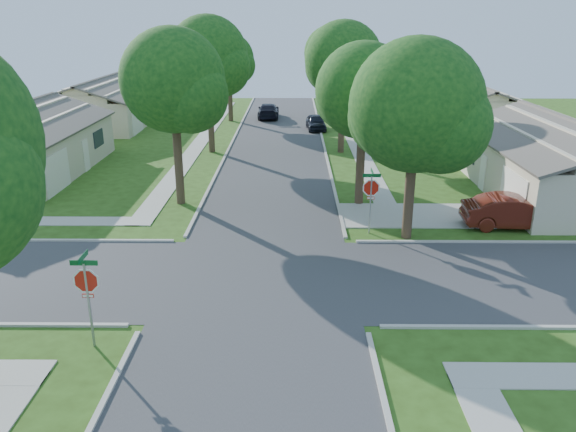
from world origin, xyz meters
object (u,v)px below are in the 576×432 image
(tree_w_near, at_px, (174,85))
(tree_w_mid, at_px, (209,60))
(car_curb_east, at_px, (316,122))
(tree_w_far, at_px, (229,61))
(tree_e_far, at_px, (332,56))
(house_ne_far, at_px, (466,114))
(stop_sign_ne, at_px, (371,191))
(tree_e_mid, at_px, (344,64))
(stop_sign_sw, at_px, (87,285))
(tree_ne_corner, at_px, (417,112))
(tree_e_near, at_px, (364,95))
(house_ne_near, at_px, (561,167))
(house_nw_near, at_px, (17,149))
(car_driveway, at_px, (514,212))
(car_curb_west, at_px, (268,111))
(house_nw_far, at_px, (104,108))

(tree_w_near, xyz_separation_m, tree_w_mid, (0.00, 12.00, 0.37))
(car_curb_east, bearing_deg, tree_w_far, 146.44)
(tree_e_far, xyz_separation_m, house_ne_far, (11.24, -5.01, -4.46))
(stop_sign_ne, relative_size, tree_e_mid, 0.32)
(tree_w_near, bearing_deg, stop_sign_ne, -24.74)
(stop_sign_sw, xyz_separation_m, tree_ne_corner, (11.06, 8.91, 3.56))
(tree_w_far, bearing_deg, tree_e_near, -69.39)
(house_ne_near, bearing_deg, house_nw_near, 172.87)
(tree_e_near, relative_size, car_driveway, 1.77)
(tree_e_mid, relative_size, tree_e_far, 1.06)
(tree_ne_corner, distance_m, house_nw_near, 25.15)
(tree_e_far, height_order, house_ne_far, tree_e_far)
(tree_w_mid, relative_size, car_driveway, 2.05)
(tree_e_mid, xyz_separation_m, house_nw_near, (-20.75, -6.01, -4.74))
(stop_sign_ne, relative_size, tree_e_far, 0.34)
(tree_ne_corner, relative_size, car_curb_west, 1.77)
(tree_w_mid, bearing_deg, car_curb_west, 76.77)
(tree_ne_corner, bearing_deg, house_ne_near, 35.18)
(car_curb_west, bearing_deg, house_ne_near, 124.37)
(tree_w_near, bearing_deg, house_nw_far, 116.27)
(tree_w_near, height_order, house_ne_far, tree_w_near)
(tree_e_far, bearing_deg, car_driveway, -76.68)
(stop_sign_ne, bearing_deg, house_ne_far, 65.07)
(tree_e_near, relative_size, tree_w_far, 1.03)
(stop_sign_ne, relative_size, house_ne_near, 0.22)
(tree_e_near, distance_m, car_curb_east, 21.28)
(tree_e_near, height_order, tree_w_far, tree_e_near)
(house_nw_near, bearing_deg, tree_w_far, 59.18)
(stop_sign_ne, xyz_separation_m, tree_w_near, (-9.34, 4.31, 4.08))
(tree_e_near, bearing_deg, car_driveway, -27.45)
(stop_sign_ne, distance_m, tree_e_near, 5.62)
(stop_sign_sw, height_order, house_nw_near, house_nw_near)
(car_driveway, bearing_deg, tree_e_near, 65.04)
(stop_sign_ne, relative_size, house_nw_near, 0.22)
(stop_sign_sw, height_order, tree_e_near, tree_e_near)
(stop_sign_ne, height_order, car_driveway, stop_sign_ne)
(tree_e_mid, xyz_separation_m, tree_ne_corner, (1.60, -16.80, -0.66))
(stop_sign_sw, xyz_separation_m, tree_e_near, (9.45, 13.71, 3.61))
(house_nw_far, relative_size, car_driveway, 2.91)
(tree_ne_corner, height_order, house_nw_far, tree_ne_corner)
(car_driveway, bearing_deg, tree_ne_corner, 106.61)
(house_nw_near, bearing_deg, car_curb_east, 37.34)
(stop_sign_ne, xyz_separation_m, car_driveway, (6.80, 0.80, -1.26))
(stop_sign_ne, distance_m, tree_w_mid, 19.31)
(tree_w_far, relative_size, house_ne_near, 0.59)
(tree_e_mid, height_order, house_nw_far, tree_e_mid)
(stop_sign_sw, bearing_deg, tree_w_far, 89.93)
(house_nw_near, bearing_deg, tree_w_mid, 27.90)
(house_nw_far, distance_m, car_curb_east, 19.35)
(house_ne_near, xyz_separation_m, car_curb_east, (-12.79, 18.64, -0.86))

